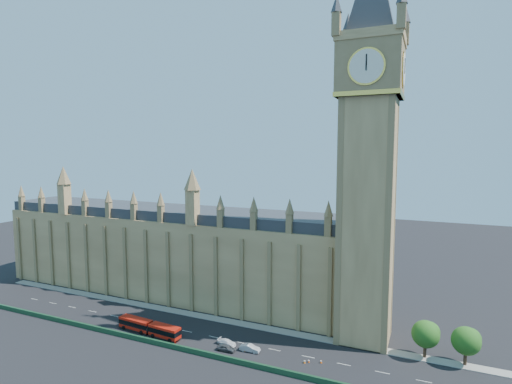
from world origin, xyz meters
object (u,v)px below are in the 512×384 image
at_px(car_silver, 250,348).
at_px(car_white, 227,342).
at_px(red_bus, 149,327).
at_px(car_grey, 226,348).

relative_size(car_silver, car_white, 1.03).
height_order(red_bus, car_grey, red_bus).
distance_m(car_silver, car_white, 6.26).
bearing_deg(car_grey, car_white, 22.65).
relative_size(red_bus, car_silver, 3.90).
bearing_deg(car_grey, car_silver, -69.37).
xyz_separation_m(red_bus, car_white, (20.77, 2.52, -0.97)).
bearing_deg(red_bus, car_white, 11.18).
xyz_separation_m(red_bus, car_grey, (21.94, -0.07, -0.91)).
bearing_deg(car_silver, car_white, 82.93).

